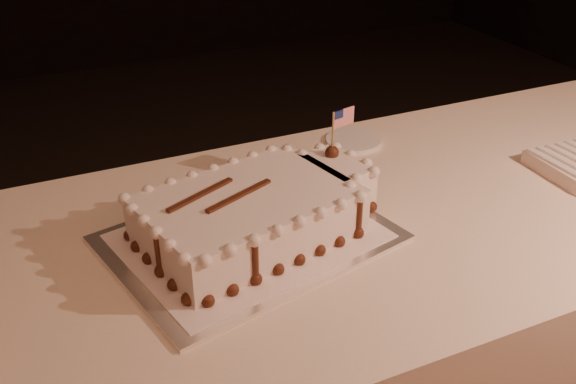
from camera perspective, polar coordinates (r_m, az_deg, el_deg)
name	(u,v)px	position (r m, az deg, el deg)	size (l,w,h in m)	color
banquet_table	(306,367)	(1.48, 1.64, -15.31)	(2.40, 0.80, 0.75)	#FFE2C5
cake_board	(249,238)	(1.21, -3.47, -4.10)	(0.50, 0.37, 0.01)	white
doily	(249,236)	(1.20, -3.48, -3.91)	(0.45, 0.34, 0.00)	white
sheet_cake	(260,210)	(1.19, -2.50, -1.65)	(0.49, 0.33, 0.19)	white
side_plate	(353,141)	(1.58, 5.83, 4.55)	(0.14, 0.14, 0.01)	white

